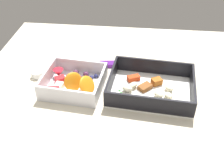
{
  "coord_description": "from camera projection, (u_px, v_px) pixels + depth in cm",
  "views": [
    {
      "loc": [
        4.68,
        -56.2,
        48.68
      ],
      "look_at": [
        -1.58,
        1.8,
        4.0
      ],
      "focal_mm": 44.56,
      "sensor_mm": 36.0,
      "label": 1
    }
  ],
  "objects": [
    {
      "name": "fruit_bowl",
      "position": [
        73.0,
        83.0,
        0.74
      ],
      "size": [
        16.73,
        15.57,
        5.92
      ],
      "rotation": [
        0.0,
        0.0,
        -0.09
      ],
      "color": "white",
      "rests_on": "table_surface"
    },
    {
      "name": "paper_cup_liner",
      "position": [
        37.0,
        74.0,
        0.79
      ],
      "size": [
        3.32,
        3.32,
        1.71
      ],
      "primitive_type": "cylinder",
      "color": "white",
      "rests_on": "table_surface"
    },
    {
      "name": "table_surface",
      "position": [
        117.0,
        97.0,
        0.74
      ],
      "size": [
        80.0,
        80.0,
        2.0
      ],
      "primitive_type": "cube",
      "color": "beige",
      "rests_on": "ground"
    },
    {
      "name": "candy_bar",
      "position": [
        111.0,
        64.0,
        0.84
      ],
      "size": [
        7.22,
        3.16,
        1.2
      ],
      "primitive_type": "cube",
      "rotation": [
        0.0,
        0.0,
        0.11
      ],
      "color": "#51197A",
      "rests_on": "table_surface"
    },
    {
      "name": "pasta_container",
      "position": [
        151.0,
        88.0,
        0.73
      ],
      "size": [
        23.14,
        18.75,
        5.02
      ],
      "rotation": [
        0.0,
        0.0,
        -0.09
      ],
      "color": "white",
      "rests_on": "table_surface"
    }
  ]
}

